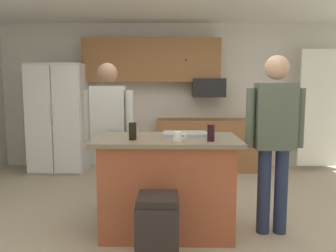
# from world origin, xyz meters

# --- Properties ---
(floor) EXTENTS (7.04, 7.04, 0.00)m
(floor) POSITION_xyz_m (0.00, 0.00, 0.00)
(floor) COLOR #B7A88E
(floor) RESTS_ON ground
(back_wall) EXTENTS (6.40, 0.10, 2.60)m
(back_wall) POSITION_xyz_m (0.00, 2.80, 1.30)
(back_wall) COLOR silver
(back_wall) RESTS_ON ground
(french_door_window_panel) EXTENTS (0.90, 0.06, 2.00)m
(french_door_window_panel) POSITION_xyz_m (2.60, 2.40, 1.10)
(french_door_window_panel) COLOR white
(french_door_window_panel) RESTS_ON ground
(cabinet_run_upper) EXTENTS (2.40, 0.38, 0.75)m
(cabinet_run_upper) POSITION_xyz_m (-0.40, 2.60, 1.93)
(cabinet_run_upper) COLOR #936038
(cabinet_run_lower) EXTENTS (1.80, 0.63, 0.90)m
(cabinet_run_lower) POSITION_xyz_m (0.60, 2.48, 0.45)
(cabinet_run_lower) COLOR #936038
(cabinet_run_lower) RESTS_ON ground
(refrigerator) EXTENTS (0.93, 0.76, 1.86)m
(refrigerator) POSITION_xyz_m (-2.00, 2.38, 0.93)
(refrigerator) COLOR white
(refrigerator) RESTS_ON ground
(microwave_over_range) EXTENTS (0.56, 0.40, 0.32)m
(microwave_over_range) POSITION_xyz_m (0.60, 2.50, 1.45)
(microwave_over_range) COLOR black
(kitchen_island) EXTENTS (1.41, 0.83, 0.97)m
(kitchen_island) POSITION_xyz_m (-0.07, -0.13, 0.49)
(kitchen_island) COLOR #AD5638
(kitchen_island) RESTS_ON ground
(person_elder_center) EXTENTS (0.57, 0.23, 1.77)m
(person_elder_center) POSITION_xyz_m (0.99, -0.13, 1.03)
(person_elder_center) COLOR #232D4C
(person_elder_center) RESTS_ON ground
(person_host_foreground) EXTENTS (0.57, 0.23, 1.74)m
(person_host_foreground) POSITION_xyz_m (-0.76, 0.45, 1.01)
(person_host_foreground) COLOR #383842
(person_host_foreground) RESTS_ON ground
(glass_dark_ale) EXTENTS (0.07, 0.07, 0.15)m
(glass_dark_ale) POSITION_xyz_m (0.34, -0.35, 1.05)
(glass_dark_ale) COLOR black
(glass_dark_ale) RESTS_ON kitchen_island
(mug_blue_stoneware) EXTENTS (0.13, 0.08, 0.09)m
(mug_blue_stoneware) POSITION_xyz_m (0.03, -0.39, 1.02)
(mug_blue_stoneware) COLOR white
(mug_blue_stoneware) RESTS_ON kitchen_island
(glass_stout_tall) EXTENTS (0.07, 0.07, 0.17)m
(glass_stout_tall) POSITION_xyz_m (-0.39, -0.29, 1.05)
(glass_stout_tall) COLOR black
(glass_stout_tall) RESTS_ON kitchen_island
(serving_tray) EXTENTS (0.44, 0.30, 0.04)m
(serving_tray) POSITION_xyz_m (0.11, -0.06, 0.99)
(serving_tray) COLOR #B7B7BC
(serving_tray) RESTS_ON kitchen_island
(trash_bin) EXTENTS (0.34, 0.34, 0.61)m
(trash_bin) POSITION_xyz_m (-0.13, -0.82, 0.30)
(trash_bin) COLOR black
(trash_bin) RESTS_ON ground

